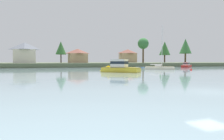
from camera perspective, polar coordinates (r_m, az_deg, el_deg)
The scene contains 16 objects.
ground_plane at distance 17.89m, azimuth 23.68°, elevation -5.01°, with size 471.22×471.22×0.00m, color gray.
far_shore_bank at distance 108.22m, azimuth -13.01°, elevation 1.42°, with size 212.05×58.60×1.56m, color #4C563D.
dinghy_skyblue at distance 79.52m, azimuth 7.24°, elevation 0.71°, with size 2.96×2.97×0.46m.
cruiser_navy at distance 61.20m, azimuth 0.71°, elevation 0.62°, with size 2.48×7.39×3.66m.
dinghy_orange at distance 80.63m, azimuth 11.51°, elevation 0.70°, with size 2.76×2.15×0.43m.
cruiser_red at distance 87.39m, azimuth 18.67°, elevation 0.95°, with size 7.16×6.35×3.75m.
sailboat_cream at distance 62.71m, azimuth 12.08°, elevation 0.40°, with size 7.91×5.72×12.65m.
cruiser_yellow at distance 45.22m, azimuth 1.28°, elevation 0.25°, with size 7.99×8.04×4.66m.
mooring_buoy_red at distance 59.30m, azimuth 19.63°, elevation 0.06°, with size 0.52×0.52×0.57m.
shore_tree_inland_c at distance 129.58m, azimuth 13.37°, elevation 5.42°, with size 6.26×6.26×11.89m.
shore_tree_center_left at distance 99.35m, azimuth -12.99°, elevation 5.54°, with size 4.66×4.66×9.37m.
shore_tree_left at distance 102.95m, azimuth 8.01°, elevation 6.66°, with size 5.02×5.02×11.31m.
shore_tree_far_left at distance 133.63m, azimuth 18.34°, elevation 5.79°, with size 6.83×6.83×13.49m.
cottage_eastern at distance 97.62m, azimuth -8.81°, elevation 3.69°, with size 7.70×9.78×6.13m.
cottage_near_water at distance 125.85m, azimuth 4.06°, elevation 3.69°, with size 8.94×7.69×7.47m.
cottage_behind_trees at distance 102.05m, azimuth -21.49°, elevation 4.24°, with size 9.49×8.35×8.69m.
Camera 1 is at (-12.16, -12.93, 2.19)m, focal length 35.62 mm.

